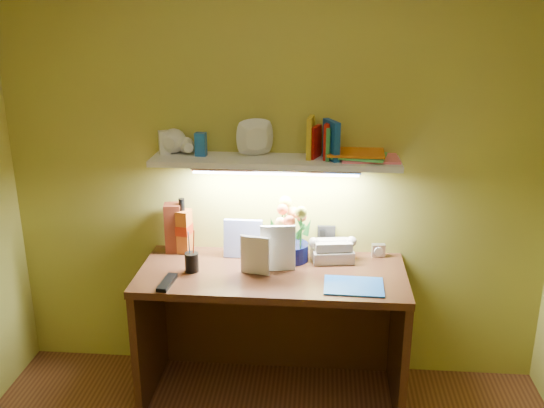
# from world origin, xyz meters

# --- Properties ---
(desk) EXTENTS (1.40, 0.60, 0.75)m
(desk) POSITION_xyz_m (0.00, 1.20, 0.38)
(desk) COLOR #381C0F
(desk) RESTS_ON ground
(flower_bouquet) EXTENTS (0.27, 0.27, 0.33)m
(flower_bouquet) POSITION_xyz_m (0.09, 1.36, 0.92)
(flower_bouquet) COLOR #060B3B
(flower_bouquet) RESTS_ON desk
(telephone) EXTENTS (0.24, 0.20, 0.13)m
(telephone) POSITION_xyz_m (0.31, 1.38, 0.82)
(telephone) COLOR beige
(telephone) RESTS_ON desk
(desk_clock) EXTENTS (0.08, 0.05, 0.07)m
(desk_clock) POSITION_xyz_m (0.57, 1.45, 0.79)
(desk_clock) COLOR #B3B2B7
(desk_clock) RESTS_ON desk
(whisky_bottle) EXTENTS (0.10, 0.10, 0.32)m
(whisky_bottle) POSITION_xyz_m (-0.52, 1.42, 0.91)
(whisky_bottle) COLOR #BB5A1C
(whisky_bottle) RESTS_ON desk
(whisky_box) EXTENTS (0.10, 0.10, 0.28)m
(whisky_box) POSITION_xyz_m (-0.57, 1.42, 0.89)
(whisky_box) COLOR #5D2111
(whisky_box) RESTS_ON desk
(pen_cup) EXTENTS (0.07, 0.07, 0.17)m
(pen_cup) POSITION_xyz_m (-0.42, 1.17, 0.84)
(pen_cup) COLOR black
(pen_cup) RESTS_ON desk
(art_card) EXTENTS (0.21, 0.04, 0.21)m
(art_card) POSITION_xyz_m (-0.18, 1.38, 0.86)
(art_card) COLOR white
(art_card) RESTS_ON desk
(tv_remote) EXTENTS (0.07, 0.19, 0.02)m
(tv_remote) POSITION_xyz_m (-0.51, 1.00, 0.76)
(tv_remote) COLOR black
(tv_remote) RESTS_ON desk
(blue_folder) EXTENTS (0.30, 0.22, 0.01)m
(blue_folder) POSITION_xyz_m (0.42, 1.06, 0.75)
(blue_folder) COLOR blue
(blue_folder) RESTS_ON desk
(desk_book_a) EXTENTS (0.16, 0.06, 0.21)m
(desk_book_a) POSITION_xyz_m (-0.16, 1.18, 0.85)
(desk_book_a) COLOR beige
(desk_book_a) RESTS_ON desk
(desk_book_b) EXTENTS (0.18, 0.04, 0.25)m
(desk_book_b) POSITION_xyz_m (-0.06, 1.20, 0.88)
(desk_book_b) COLOR white
(desk_book_b) RESTS_ON desk
(wall_shelf) EXTENTS (1.30, 0.27, 0.25)m
(wall_shelf) POSITION_xyz_m (-0.00, 1.38, 1.34)
(wall_shelf) COLOR white
(wall_shelf) RESTS_ON ground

